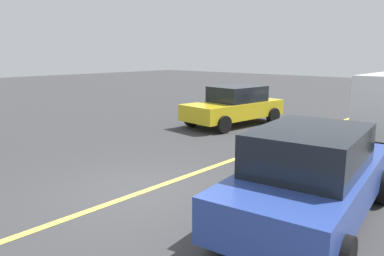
# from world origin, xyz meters

# --- Properties ---
(ground_plane) EXTENTS (80.00, 80.00, 0.00)m
(ground_plane) POSITION_xyz_m (0.00, 0.00, 0.00)
(ground_plane) COLOR #38383A
(lane_marking_centre) EXTENTS (28.00, 0.16, 0.01)m
(lane_marking_centre) POSITION_xyz_m (3.00, 0.00, 0.01)
(lane_marking_centre) COLOR #E0D14C
(car_yellow_mid_road) EXTENTS (4.43, 2.35, 1.54)m
(car_yellow_mid_road) POSITION_xyz_m (7.31, 2.94, 0.78)
(car_yellow_mid_road) COLOR gold
(car_yellow_mid_road) RESTS_ON ground_plane
(car_blue_crossing) EXTENTS (4.78, 2.45, 1.66)m
(car_blue_crossing) POSITION_xyz_m (0.98, -3.16, 0.83)
(car_blue_crossing) COLOR #2D479E
(car_blue_crossing) RESTS_ON ground_plane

